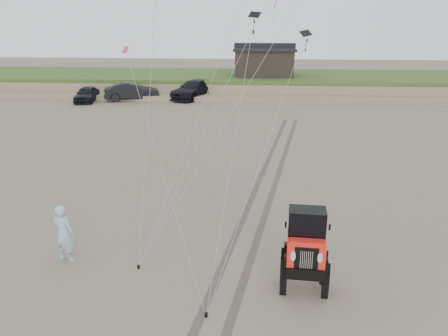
{
  "coord_description": "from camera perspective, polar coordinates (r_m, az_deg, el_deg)",
  "views": [
    {
      "loc": [
        1.67,
        -10.77,
        7.26
      ],
      "look_at": [
        0.52,
        3.0,
        2.6
      ],
      "focal_mm": 35.0,
      "sensor_mm": 36.0,
      "label": 1
    }
  ],
  "objects": [
    {
      "name": "ground",
      "position": [
        13.09,
        -3.5,
        -15.07
      ],
      "size": [
        160.0,
        160.0,
        0.0
      ],
      "primitive_type": "plane",
      "color": "#6B6054",
      "rests_on": "ground"
    },
    {
      "name": "dune_ridge",
      "position": [
        48.72,
        2.81,
        11.02
      ],
      "size": [
        160.0,
        14.25,
        1.73
      ],
      "color": "#7A6B54",
      "rests_on": "ground"
    },
    {
      "name": "cabin",
      "position": [
        47.94,
        5.29,
        13.75
      ],
      "size": [
        6.4,
        5.4,
        3.35
      ],
      "color": "black",
      "rests_on": "dune_ridge"
    },
    {
      "name": "truck_a",
      "position": [
        43.74,
        -17.5,
        9.19
      ],
      "size": [
        2.16,
        4.38,
        1.44
      ],
      "primitive_type": "imported",
      "rotation": [
        0.0,
        0.0,
        0.11
      ],
      "color": "black",
      "rests_on": "ground"
    },
    {
      "name": "truck_b",
      "position": [
        43.39,
        -11.93,
        9.75
      ],
      "size": [
        5.43,
        3.08,
        1.69
      ],
      "primitive_type": "imported",
      "rotation": [
        0.0,
        0.0,
        1.84
      ],
      "color": "black",
      "rests_on": "ground"
    },
    {
      "name": "truck_c",
      "position": [
        43.56,
        -3.84,
        10.19
      ],
      "size": [
        4.99,
        6.61,
        1.78
      ],
      "primitive_type": "imported",
      "rotation": [
        0.0,
        0.0,
        -0.47
      ],
      "color": "black",
      "rests_on": "ground"
    },
    {
      "name": "jeep",
      "position": [
        12.58,
        10.52,
        -11.72
      ],
      "size": [
        2.52,
        5.3,
        1.93
      ],
      "primitive_type": null,
      "rotation": [
        0.0,
        0.0,
        -0.06
      ],
      "color": "#FF271B",
      "rests_on": "ground"
    },
    {
      "name": "man",
      "position": [
        14.7,
        -20.22,
        -8.0
      ],
      "size": [
        0.77,
        0.58,
        1.91
      ],
      "primitive_type": "imported",
      "rotation": [
        0.0,
        0.0,
        2.95
      ],
      "color": "#7FB5C4",
      "rests_on": "ground"
    },
    {
      "name": "stake_main",
      "position": [
        14.07,
        -11.11,
        -12.54
      ],
      "size": [
        0.08,
        0.08,
        0.12
      ],
      "primitive_type": "cylinder",
      "color": "black",
      "rests_on": "ground"
    },
    {
      "name": "stake_aux",
      "position": [
        11.9,
        -2.34,
        -18.61
      ],
      "size": [
        0.08,
        0.08,
        0.12
      ],
      "primitive_type": "cylinder",
      "color": "black",
      "rests_on": "ground"
    },
    {
      "name": "tire_tracks",
      "position": [
        20.12,
        5.39,
        -2.58
      ],
      "size": [
        5.22,
        29.74,
        0.01
      ],
      "color": "#4C443D",
      "rests_on": "ground"
    }
  ]
}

